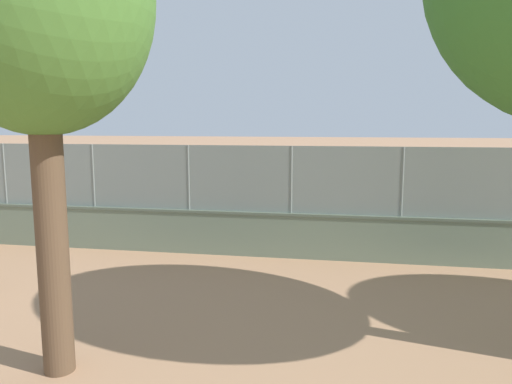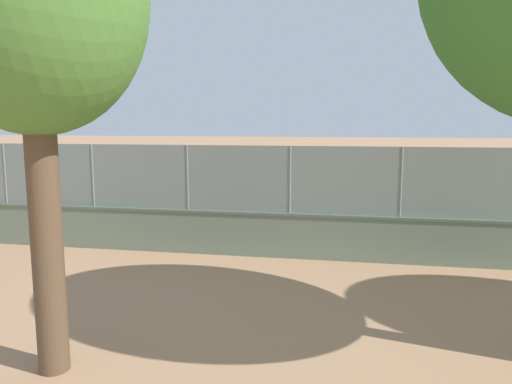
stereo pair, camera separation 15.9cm
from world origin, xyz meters
TOP-DOWN VIEW (x-y plane):
  - ground_plane at (0.00, 0.00)m, footprint 260.00×260.00m
  - perimeter_wall at (-2.91, 10.14)m, footprint 23.25×1.29m
  - fence_panel_on_wall at (-2.91, 10.14)m, footprint 22.84×0.96m
  - player_near_wall_returning at (-2.59, -0.97)m, footprint 0.77×1.28m
  - player_at_service_line at (-0.03, 2.37)m, footprint 0.75×1.16m
  - player_crossing_court at (-3.72, 2.78)m, footprint 1.08×0.79m
  - sports_ball at (-3.35, 0.99)m, footprint 0.17×0.17m
  - courtside_bench at (-3.00, 8.20)m, footprint 1.61×0.44m
  - tree_beyond_parking_far at (-1.75, 17.76)m, footprint 3.53×3.53m

SIDE VIEW (x-z plane):
  - ground_plane at x=0.00m, z-range 0.00..0.00m
  - courtside_bench at x=-3.00m, z-range 0.03..0.90m
  - perimeter_wall at x=-2.91m, z-range 0.01..1.42m
  - sports_ball at x=-3.35m, z-range 0.80..0.97m
  - player_near_wall_returning at x=-2.59m, z-range 0.15..1.81m
  - player_crossing_court at x=-3.72m, z-range 0.15..1.86m
  - player_at_service_line at x=-0.03m, z-range 0.16..1.86m
  - fence_panel_on_wall at x=-2.91m, z-range 1.41..3.46m
  - tree_beyond_parking_far at x=-1.75m, z-range 1.88..10.03m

